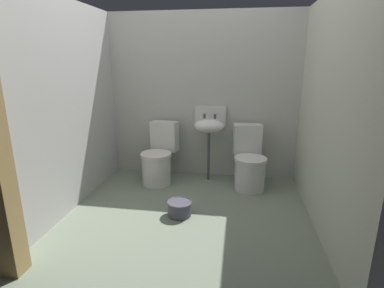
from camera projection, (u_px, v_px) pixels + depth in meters
name	position (u px, v px, depth m)	size (l,w,h in m)	color
ground_plane	(188.00, 219.00, 3.19)	(2.94, 2.84, 0.08)	slate
wall_back	(203.00, 97.00, 4.09)	(2.94, 0.10, 2.20)	#B2B3AB
wall_left	(66.00, 108.00, 3.17)	(0.10, 2.64, 2.20)	#B4B4B1
wall_right	(329.00, 114.00, 2.78)	(0.10, 2.64, 2.20)	#B6BAA5
toilet_left	(159.00, 158.00, 4.00)	(0.47, 0.64, 0.78)	silver
toilet_right	(249.00, 163.00, 3.82)	(0.46, 0.64, 0.78)	silver
sink	(209.00, 125.00, 3.96)	(0.42, 0.35, 0.99)	#454554
bucket	(179.00, 208.00, 3.15)	(0.26, 0.26, 0.16)	#454554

